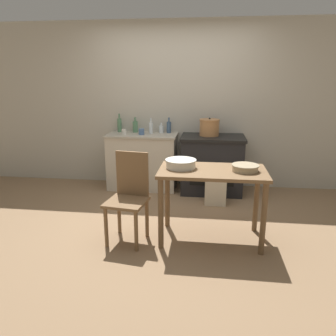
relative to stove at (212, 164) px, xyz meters
The scene contains 17 objects.
ground_plane 1.43m from the stove, 115.10° to the right, with size 14.00×14.00×0.00m, color #896B4C.
wall_back 1.08m from the stove, 148.80° to the left, with size 8.00×0.07×2.55m.
counter_cabinet 1.09m from the stove, behind, with size 1.08×0.56×0.86m.
stove is the anchor object (origin of this frame).
work_table 1.59m from the stove, 90.39° to the right, with size 1.11×0.62×0.79m.
chair 1.89m from the stove, 117.74° to the right, with size 0.45×0.45×0.95m.
flour_sack 0.59m from the stove, 84.18° to the right, with size 0.29×0.20×0.38m, color beige.
stock_pot 0.56m from the stove, 141.55° to the left, with size 0.30×0.30×0.27m.
mixing_bowl_large 1.63m from the stove, 102.52° to the right, with size 0.33×0.33×0.09m.
mixing_bowl_small 1.66m from the stove, 78.67° to the right, with size 0.28×0.28×0.07m.
bottle_far_left 0.89m from the stove, 162.42° to the left, with size 0.07×0.07×0.24m.
bottle_left 0.97m from the stove, 165.99° to the left, with size 0.07×0.07×0.16m.
bottle_mid_left 1.35m from the stove, behind, with size 0.08×0.08×0.24m.
bottle_center_left 1.10m from the stove, behind, with size 0.06×0.06×0.24m.
bottle_center 1.60m from the stove, behind, with size 0.07×0.07×0.29m.
cup_center_right 1.43m from the stove, behind, with size 0.07×0.07×0.08m, color silver.
cup_mid_right 1.18m from the stove, behind, with size 0.09×0.09×0.09m, color #4C6B99.
Camera 1 is at (0.52, -3.63, 1.70)m, focal length 35.00 mm.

